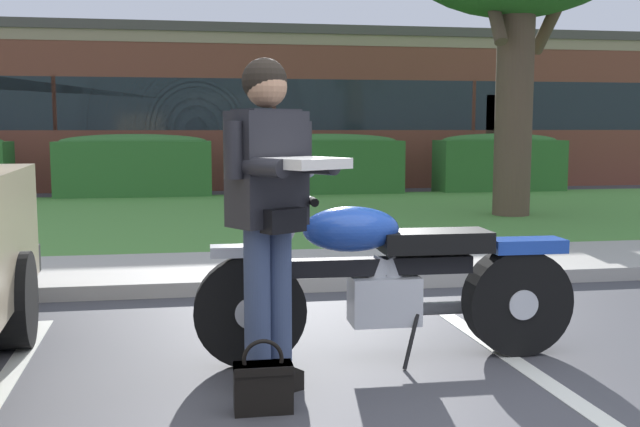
% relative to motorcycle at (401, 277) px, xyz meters
% --- Properties ---
extents(curb_strip, '(60.00, 0.20, 0.12)m').
position_rel_motorcycle_xyz_m(curb_strip, '(-0.24, 1.90, -0.43)').
color(curb_strip, '#ADA89E').
rests_on(curb_strip, ground).
extents(concrete_walk, '(60.00, 1.50, 0.08)m').
position_rel_motorcycle_xyz_m(concrete_walk, '(-0.24, 2.75, -0.45)').
color(concrete_walk, '#ADA89E').
rests_on(concrete_walk, ground).
extents(grass_lawn, '(60.00, 6.77, 0.06)m').
position_rel_motorcycle_xyz_m(grass_lawn, '(-0.24, 6.89, -0.46)').
color(grass_lawn, '#518E3D').
rests_on(grass_lawn, ground).
extents(stall_stripe_1, '(0.27, 4.40, 0.01)m').
position_rel_motorcycle_xyz_m(stall_stripe_1, '(0.68, -0.97, -0.49)').
color(stall_stripe_1, silver).
rests_on(stall_stripe_1, ground).
extents(motorcycle, '(2.24, 0.82, 1.26)m').
position_rel_motorcycle_xyz_m(motorcycle, '(0.00, 0.00, 0.00)').
color(motorcycle, black).
rests_on(motorcycle, ground).
extents(rider_person, '(0.60, 0.67, 1.70)m').
position_rel_motorcycle_xyz_m(rider_person, '(-0.80, -0.39, 0.52)').
color(rider_person, black).
rests_on(rider_person, ground).
extents(handbag, '(0.28, 0.13, 0.36)m').
position_rel_motorcycle_xyz_m(handbag, '(-0.87, -0.69, -0.34)').
color(handbag, black).
rests_on(handbag, ground).
extents(hedge_center_left, '(2.91, 0.90, 1.24)m').
position_rel_motorcycle_xyz_m(hedge_center_left, '(-2.35, 10.38, 0.16)').
color(hedge_center_left, '#336B2D').
rests_on(hedge_center_left, ground).
extents(hedge_center_right, '(3.09, 0.90, 1.24)m').
position_rel_motorcycle_xyz_m(hedge_center_right, '(1.35, 10.38, 0.16)').
color(hedge_center_right, '#336B2D').
rests_on(hedge_center_right, ground).
extents(hedge_right, '(2.62, 0.90, 1.24)m').
position_rel_motorcycle_xyz_m(hedge_right, '(5.05, 10.38, 0.16)').
color(hedge_right, '#336B2D').
rests_on(hedge_right, ground).
extents(brick_building, '(26.97, 9.26, 3.57)m').
position_rel_motorcycle_xyz_m(brick_building, '(0.50, 16.42, 1.30)').
color(brick_building, brown).
rests_on(brick_building, ground).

